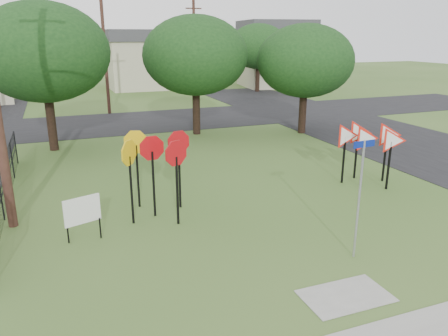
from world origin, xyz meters
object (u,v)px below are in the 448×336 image
Objects in this scene: street_name_sign at (360,193)px; stop_sign_cluster at (155,157)px; yield_sign_cluster at (369,139)px; info_board at (82,212)px.

stop_sign_cluster is at bearing 132.50° from street_name_sign.
street_name_sign reaches higher than yield_sign_cluster.
street_name_sign reaches higher than info_board.
stop_sign_cluster reaches higher than info_board.
street_name_sign reaches higher than stop_sign_cluster.
yield_sign_cluster is at bearing 1.08° from stop_sign_cluster.
stop_sign_cluster is at bearing -178.92° from yield_sign_cluster.
yield_sign_cluster is at bearing 49.18° from street_name_sign.
street_name_sign is 6.32m from stop_sign_cluster.
info_board is at bearing -155.36° from stop_sign_cluster.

